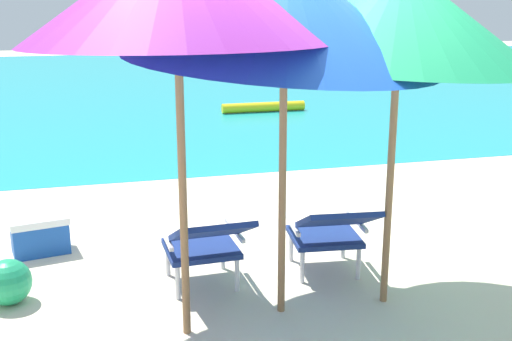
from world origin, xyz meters
TOP-DOWN VIEW (x-y plane):
  - ground_plane at (0.00, 4.00)m, footprint 40.00×40.00m
  - ocean_band at (0.00, 12.06)m, footprint 40.00×18.00m
  - swim_buoy at (1.91, 7.25)m, footprint 1.60×0.18m
  - lounge_chair_left at (-0.52, -0.03)m, footprint 0.57×0.90m
  - lounge_chair_right at (0.44, -0.03)m, footprint 0.63×0.93m
  - beach_umbrella_center at (-0.07, -0.43)m, footprint 2.81×2.80m
  - beach_umbrella_right at (0.68, -0.47)m, footprint 2.02×2.00m
  - beach_ball at (-1.90, 0.16)m, footprint 0.33×0.33m
  - cooler_box at (-1.74, 1.09)m, footprint 0.52×0.40m

SIDE VIEW (x-z plane):
  - ground_plane at x=0.00m, z-range 0.00..0.00m
  - ocean_band at x=0.00m, z-range 0.00..0.01m
  - swim_buoy at x=1.91m, z-range 0.01..0.19m
  - cooler_box at x=-1.74m, z-range 0.00..0.32m
  - beach_ball at x=-1.90m, z-range 0.00..0.33m
  - lounge_chair_left at x=-0.52m, z-range 0.06..0.75m
  - lounge_chair_right at x=0.44m, z-range 0.06..0.75m
  - beach_umbrella_right at x=0.68m, z-range 0.81..3.14m
  - beach_umbrella_center at x=-0.07m, z-range 0.81..3.24m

